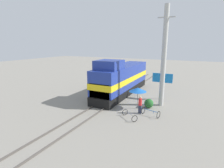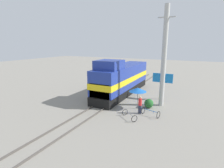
{
  "view_description": "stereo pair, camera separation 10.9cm",
  "coord_description": "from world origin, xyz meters",
  "px_view_note": "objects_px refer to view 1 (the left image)",
  "views": [
    {
      "loc": [
        9.36,
        -18.22,
        6.89
      ],
      "look_at": [
        1.2,
        -1.91,
        2.65
      ],
      "focal_mm": 28.0,
      "sensor_mm": 36.0,
      "label": 1
    },
    {
      "loc": [
        9.46,
        -18.17,
        6.89
      ],
      "look_at": [
        1.2,
        -1.91,
        2.65
      ],
      "focal_mm": 28.0,
      "sensor_mm": 36.0,
      "label": 2
    }
  ],
  "objects_px": {
    "person_bystander": "(140,104)",
    "bicycle_spare": "(130,115)",
    "bicycle": "(151,112)",
    "utility_pole": "(164,57)",
    "vendor_umbrella": "(138,90)",
    "billboard_sign": "(162,80)",
    "locomotive": "(121,79)"
  },
  "relations": [
    {
      "from": "locomotive",
      "to": "person_bystander",
      "type": "xyz_separation_m",
      "value": [
        4.48,
        -5.49,
        -1.15
      ]
    },
    {
      "from": "person_bystander",
      "to": "bicycle_spare",
      "type": "distance_m",
      "value": 1.83
    },
    {
      "from": "bicycle",
      "to": "locomotive",
      "type": "bearing_deg",
      "value": 59.28
    },
    {
      "from": "billboard_sign",
      "to": "bicycle_spare",
      "type": "relative_size",
      "value": 1.86
    },
    {
      "from": "utility_pole",
      "to": "vendor_umbrella",
      "type": "bearing_deg",
      "value": -132.83
    },
    {
      "from": "billboard_sign",
      "to": "person_bystander",
      "type": "relative_size",
      "value": 1.83
    },
    {
      "from": "bicycle_spare",
      "to": "billboard_sign",
      "type": "bearing_deg",
      "value": -153.59
    },
    {
      "from": "utility_pole",
      "to": "bicycle",
      "type": "distance_m",
      "value": 6.2
    },
    {
      "from": "billboard_sign",
      "to": "bicycle",
      "type": "relative_size",
      "value": 1.8
    },
    {
      "from": "utility_pole",
      "to": "bicycle_spare",
      "type": "relative_size",
      "value": 6.12
    },
    {
      "from": "locomotive",
      "to": "bicycle",
      "type": "bearing_deg",
      "value": -45.12
    },
    {
      "from": "person_bystander",
      "to": "bicycle",
      "type": "height_order",
      "value": "person_bystander"
    },
    {
      "from": "locomotive",
      "to": "bicycle",
      "type": "relative_size",
      "value": 7.25
    },
    {
      "from": "person_bystander",
      "to": "locomotive",
      "type": "bearing_deg",
      "value": 129.18
    },
    {
      "from": "locomotive",
      "to": "vendor_umbrella",
      "type": "bearing_deg",
      "value": -48.7
    },
    {
      "from": "bicycle",
      "to": "vendor_umbrella",
      "type": "bearing_deg",
      "value": 68.65
    },
    {
      "from": "billboard_sign",
      "to": "bicycle_spare",
      "type": "xyz_separation_m",
      "value": [
        -1.46,
        -7.37,
        -2.2
      ]
    },
    {
      "from": "vendor_umbrella",
      "to": "bicycle_spare",
      "type": "xyz_separation_m",
      "value": [
        0.18,
        -2.79,
        -1.8
      ]
    },
    {
      "from": "locomotive",
      "to": "utility_pole",
      "type": "height_order",
      "value": "utility_pole"
    },
    {
      "from": "person_bystander",
      "to": "bicycle_spare",
      "type": "relative_size",
      "value": 1.02
    },
    {
      "from": "locomotive",
      "to": "bicycle_spare",
      "type": "relative_size",
      "value": 7.49
    },
    {
      "from": "utility_pole",
      "to": "bicycle_spare",
      "type": "xyz_separation_m",
      "value": [
        -1.89,
        -5.02,
        -5.12
      ]
    },
    {
      "from": "utility_pole",
      "to": "person_bystander",
      "type": "bearing_deg",
      "value": -112.5
    },
    {
      "from": "utility_pole",
      "to": "bicycle_spare",
      "type": "distance_m",
      "value": 7.42
    },
    {
      "from": "locomotive",
      "to": "vendor_umbrella",
      "type": "distance_m",
      "value": 5.78
    },
    {
      "from": "vendor_umbrella",
      "to": "bicycle",
      "type": "xyz_separation_m",
      "value": [
        1.79,
        -1.29,
        -1.77
      ]
    },
    {
      "from": "utility_pole",
      "to": "bicycle_spare",
      "type": "height_order",
      "value": "utility_pole"
    },
    {
      "from": "locomotive",
      "to": "billboard_sign",
      "type": "xyz_separation_m",
      "value": [
        5.45,
        0.25,
        0.39
      ]
    },
    {
      "from": "utility_pole",
      "to": "vendor_umbrella",
      "type": "xyz_separation_m",
      "value": [
        -2.07,
        -2.23,
        -3.32
      ]
    },
    {
      "from": "bicycle",
      "to": "bicycle_spare",
      "type": "height_order",
      "value": "bicycle"
    },
    {
      "from": "locomotive",
      "to": "bicycle",
      "type": "height_order",
      "value": "locomotive"
    },
    {
      "from": "locomotive",
      "to": "bicycle_spare",
      "type": "height_order",
      "value": "locomotive"
    }
  ]
}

